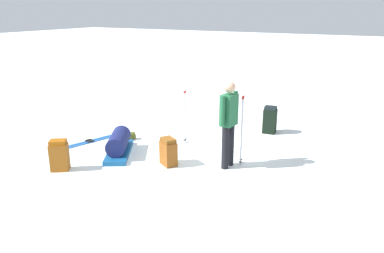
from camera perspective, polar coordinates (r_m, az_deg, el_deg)
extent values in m
plane|color=white|center=(7.88, 0.00, -4.86)|extent=(80.00, 80.00, 0.00)
cylinder|color=black|center=(7.47, 5.79, -2.74)|extent=(0.14, 0.14, 0.85)
cylinder|color=black|center=(7.30, 5.02, -3.19)|extent=(0.14, 0.14, 0.85)
cube|color=#1C5834|center=(7.17, 5.57, 2.48)|extent=(0.36, 0.25, 0.60)
cylinder|color=#1C5834|center=(7.36, 6.50, 3.10)|extent=(0.09, 0.09, 0.58)
cylinder|color=#1C5834|center=(6.96, 4.60, 2.30)|extent=(0.09, 0.09, 0.58)
sphere|color=tan|center=(7.07, 5.68, 5.93)|extent=(0.22, 0.22, 0.22)
cube|color=#235EAC|center=(9.19, -15.29, -2.13)|extent=(1.87, 0.64, 0.02)
cube|color=black|center=(9.18, -15.30, -1.98)|extent=(0.15, 0.10, 0.03)
cube|color=#235EAC|center=(9.10, -14.99, -2.28)|extent=(1.87, 0.64, 0.02)
cube|color=black|center=(9.09, -15.00, -2.14)|extent=(0.15, 0.10, 0.03)
cube|color=#925016|center=(7.68, -19.29, -4.37)|extent=(0.39, 0.41, 0.53)
cube|color=#9C4F0D|center=(7.58, -19.51, -2.23)|extent=(0.35, 0.37, 0.08)
cube|color=brown|center=(7.52, -3.57, -4.06)|extent=(0.39, 0.43, 0.47)
cube|color=brown|center=(7.42, -3.61, -2.07)|extent=(0.35, 0.38, 0.08)
cube|color=black|center=(9.59, 11.60, 0.77)|extent=(0.30, 0.33, 0.60)
cube|color=black|center=(9.50, 11.72, 2.73)|extent=(0.27, 0.29, 0.08)
cylinder|color=#B4B4C6|center=(7.42, 7.43, -0.99)|extent=(0.02, 0.02, 1.33)
sphere|color=#A51919|center=(7.23, 7.64, 4.23)|extent=(0.05, 0.05, 0.05)
cylinder|color=black|center=(7.63, 7.25, -5.29)|extent=(0.07, 0.07, 0.01)
cylinder|color=#B4B4C6|center=(7.54, 7.52, -0.69)|extent=(0.02, 0.02, 1.33)
sphere|color=#A51919|center=(7.36, 7.73, 4.45)|extent=(0.05, 0.05, 0.05)
cylinder|color=black|center=(7.75, 7.34, -4.93)|extent=(0.07, 0.07, 0.01)
cylinder|color=#B8B5BE|center=(8.61, -1.12, 1.19)|extent=(0.02, 0.02, 1.16)
sphere|color=#A51919|center=(8.46, -1.15, 5.16)|extent=(0.05, 0.05, 0.05)
cylinder|color=black|center=(8.77, -1.10, -2.07)|extent=(0.07, 0.07, 0.01)
cylinder|color=#B8B5BE|center=(8.70, -0.98, 1.36)|extent=(0.02, 0.02, 1.16)
sphere|color=#A51919|center=(8.55, -1.00, 5.29)|extent=(0.05, 0.05, 0.05)
cylinder|color=black|center=(8.86, -0.96, -1.87)|extent=(0.07, 0.07, 0.01)
cube|color=#144D82|center=(8.26, -10.87, -3.76)|extent=(1.39, 1.08, 0.09)
cylinder|color=#171F51|center=(8.18, -10.97, -2.16)|extent=(1.02, 0.83, 0.40)
cylinder|color=#53581F|center=(9.02, -10.23, -1.60)|extent=(0.57, 0.42, 0.18)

